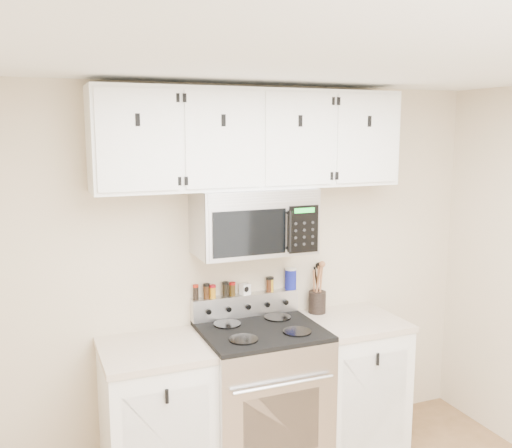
# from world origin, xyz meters

# --- Properties ---
(back_wall) EXTENTS (3.50, 0.01, 2.50)m
(back_wall) POSITION_xyz_m (0.00, 1.75, 1.25)
(back_wall) COLOR #C3B292
(back_wall) RESTS_ON floor
(ceiling) EXTENTS (3.50, 3.50, 0.01)m
(ceiling) POSITION_xyz_m (0.00, 0.00, 2.50)
(ceiling) COLOR white
(ceiling) RESTS_ON back_wall
(range) EXTENTS (0.76, 0.65, 1.10)m
(range) POSITION_xyz_m (0.00, 1.43, 0.49)
(range) COLOR #B7B7BA
(range) RESTS_ON floor
(base_cabinet_left) EXTENTS (0.64, 0.62, 0.92)m
(base_cabinet_left) POSITION_xyz_m (-0.69, 1.45, 0.46)
(base_cabinet_left) COLOR white
(base_cabinet_left) RESTS_ON floor
(base_cabinet_right) EXTENTS (0.64, 0.62, 0.92)m
(base_cabinet_right) POSITION_xyz_m (0.69, 1.45, 0.46)
(base_cabinet_right) COLOR white
(base_cabinet_right) RESTS_ON floor
(microwave) EXTENTS (0.76, 0.44, 0.42)m
(microwave) POSITION_xyz_m (0.00, 1.55, 1.63)
(microwave) COLOR #9E9EA3
(microwave) RESTS_ON back_wall
(upper_cabinets) EXTENTS (2.00, 0.35, 0.62)m
(upper_cabinets) POSITION_xyz_m (-0.00, 1.58, 2.15)
(upper_cabinets) COLOR white
(upper_cabinets) RESTS_ON back_wall
(utensil_crock) EXTENTS (0.12, 0.12, 0.36)m
(utensil_crock) POSITION_xyz_m (0.53, 1.66, 1.01)
(utensil_crock) COLOR black
(utensil_crock) RESTS_ON base_cabinet_right
(kitchen_timer) EXTENTS (0.08, 0.07, 0.07)m
(kitchen_timer) POSITION_xyz_m (-0.00, 1.71, 1.14)
(kitchen_timer) COLOR white
(kitchen_timer) RESTS_ON range
(salt_canister) EXTENTS (0.08, 0.08, 0.15)m
(salt_canister) POSITION_xyz_m (0.34, 1.71, 1.17)
(salt_canister) COLOR navy
(salt_canister) RESTS_ON range
(spice_jar_0) EXTENTS (0.04, 0.04, 0.10)m
(spice_jar_0) POSITION_xyz_m (-0.35, 1.71, 1.15)
(spice_jar_0) COLOR black
(spice_jar_0) RESTS_ON range
(spice_jar_1) EXTENTS (0.04, 0.04, 0.10)m
(spice_jar_1) POSITION_xyz_m (-0.28, 1.71, 1.15)
(spice_jar_1) COLOR #381E0D
(spice_jar_1) RESTS_ON range
(spice_jar_2) EXTENTS (0.04, 0.04, 0.09)m
(spice_jar_2) POSITION_xyz_m (-0.23, 1.71, 1.15)
(spice_jar_2) COLOR #C78617
(spice_jar_2) RESTS_ON range
(spice_jar_3) EXTENTS (0.04, 0.04, 0.10)m
(spice_jar_3) POSITION_xyz_m (-0.14, 1.71, 1.15)
(spice_jar_3) COLOR black
(spice_jar_3) RESTS_ON range
(spice_jar_4) EXTENTS (0.04, 0.04, 0.09)m
(spice_jar_4) POSITION_xyz_m (-0.09, 1.71, 1.15)
(spice_jar_4) COLOR #3B2A0E
(spice_jar_4) RESTS_ON range
(spice_jar_5) EXTENTS (0.04, 0.04, 0.10)m
(spice_jar_5) POSITION_xyz_m (0.18, 1.71, 1.15)
(spice_jar_5) COLOR #432010
(spice_jar_5) RESTS_ON range
(spice_jar_6) EXTENTS (0.04, 0.04, 0.10)m
(spice_jar_6) POSITION_xyz_m (0.19, 1.71, 1.15)
(spice_jar_6) COLOR gold
(spice_jar_6) RESTS_ON range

